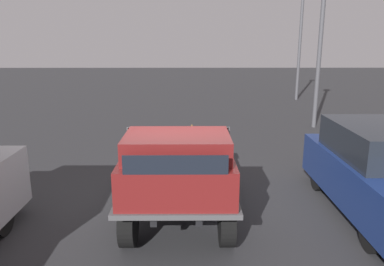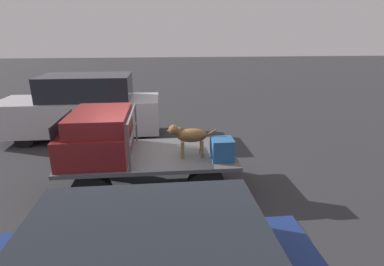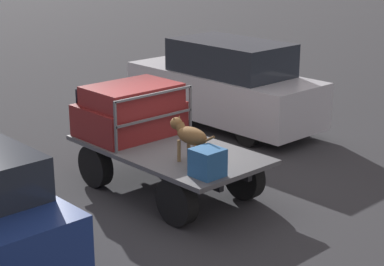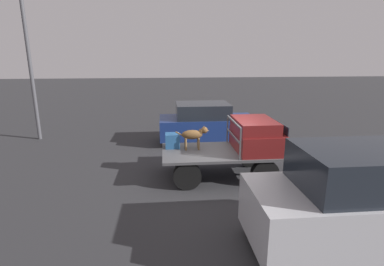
# 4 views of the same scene
# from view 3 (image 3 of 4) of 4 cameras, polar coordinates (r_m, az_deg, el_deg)

# --- Properties ---
(ground_plane) EXTENTS (80.00, 80.00, 0.00)m
(ground_plane) POSITION_cam_3_polar(r_m,az_deg,el_deg) (11.78, -2.12, -5.24)
(ground_plane) COLOR #2D2D30
(flatbed_truck) EXTENTS (3.67, 1.91, 0.86)m
(flatbed_truck) POSITION_cam_3_polar(r_m,az_deg,el_deg) (11.56, -2.16, -2.45)
(flatbed_truck) COLOR black
(flatbed_truck) RESTS_ON ground
(truck_cab) EXTENTS (1.37, 1.79, 0.97)m
(truck_cab) POSITION_cam_3_polar(r_m,az_deg,el_deg) (12.14, -5.51, 1.98)
(truck_cab) COLOR maroon
(truck_cab) RESTS_ON flatbed_truck
(truck_headboard) EXTENTS (0.04, 1.79, 0.94)m
(truck_headboard) POSITION_cam_3_polar(r_m,az_deg,el_deg) (11.55, -3.34, 2.03)
(truck_headboard) COLOR #4C4C4F
(truck_headboard) RESTS_ON flatbed_truck
(dog) EXTENTS (1.06, 0.29, 0.74)m
(dog) POSITION_cam_3_polar(r_m,az_deg,el_deg) (10.58, -0.27, -0.17)
(dog) COLOR brown
(dog) RESTS_ON flatbed_truck
(cargo_crate) EXTENTS (0.45, 0.45, 0.45)m
(cargo_crate) POSITION_cam_3_polar(r_m,az_deg,el_deg) (10.05, 1.39, -2.64)
(cargo_crate) COLOR #235184
(cargo_crate) RESTS_ON flatbed_truck
(parked_pickup_far) EXTENTS (5.12, 1.86, 2.10)m
(parked_pickup_far) POSITION_cam_3_polar(r_m,az_deg,el_deg) (15.60, 2.89, 4.32)
(parked_pickup_far) COLOR black
(parked_pickup_far) RESTS_ON ground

